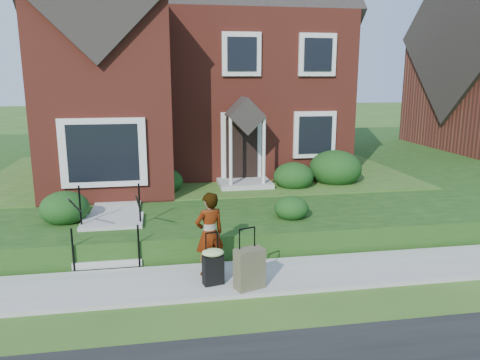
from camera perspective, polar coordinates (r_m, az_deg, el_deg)
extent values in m
plane|color=#2D5119|center=(9.44, -0.76, -12.15)|extent=(120.00, 120.00, 0.00)
cube|color=#9E9B93|center=(9.42, -0.76, -11.93)|extent=(60.00, 1.60, 0.08)
cube|color=#193C10|center=(20.42, 5.53, 2.19)|extent=(44.00, 20.00, 0.60)
cube|color=#9E9B93|center=(13.92, -14.29, -1.63)|extent=(1.20, 6.00, 0.06)
cube|color=maroon|center=(18.53, -5.74, 10.48)|extent=(10.00, 8.00, 5.40)
cube|color=maroon|center=(13.77, -16.09, 9.37)|extent=(3.60, 2.40, 5.40)
cube|color=silver|center=(12.76, -16.28, 3.27)|extent=(2.20, 0.30, 1.80)
cube|color=black|center=(14.81, 0.19, 3.62)|extent=(1.00, 0.12, 2.10)
cube|color=black|center=(15.36, 9.08, 5.48)|extent=(1.40, 0.10, 1.50)
cube|color=#9E9B93|center=(10.27, -15.79, -9.61)|extent=(1.40, 0.30, 0.15)
cube|color=#9E9B93|center=(10.49, -15.68, -8.24)|extent=(1.40, 0.30, 0.15)
cube|color=#9E9B93|center=(10.72, -15.57, -6.93)|extent=(1.40, 0.30, 0.15)
cube|color=#9E9B93|center=(10.96, -15.47, -5.67)|extent=(1.40, 0.30, 0.15)
cube|color=#9E9B93|center=(11.48, -15.21, -4.82)|extent=(1.40, 0.80, 0.15)
cylinder|color=black|center=(10.09, -19.71, -8.00)|extent=(0.04, 0.04, 0.90)
cylinder|color=black|center=(11.04, -18.91, -2.92)|extent=(0.04, 0.04, 0.90)
cylinder|color=black|center=(9.94, -12.25, -7.84)|extent=(0.04, 0.04, 0.90)
cylinder|color=black|center=(10.91, -12.16, -2.70)|extent=(0.04, 0.04, 0.90)
ellipsoid|color=#123510|center=(14.42, -20.55, 0.17)|extent=(1.30, 1.30, 0.91)
ellipsoid|color=#123510|center=(14.02, -9.17, 0.15)|extent=(1.08, 1.08, 0.76)
ellipsoid|color=#123510|center=(14.43, 6.54, 0.80)|extent=(1.23, 1.23, 0.86)
ellipsoid|color=#123510|center=(15.25, 11.55, 1.85)|extent=(1.67, 1.67, 1.17)
ellipsoid|color=#123510|center=(11.73, -20.63, -2.84)|extent=(1.13, 1.13, 0.79)
ellipsoid|color=#123510|center=(11.35, 6.29, -3.14)|extent=(0.84, 0.84, 0.59)
imported|color=#999999|center=(9.24, -3.75, -6.59)|extent=(0.72, 0.59, 1.68)
cube|color=black|center=(9.01, -3.29, -10.87)|extent=(0.42, 0.29, 0.57)
cylinder|color=black|center=(8.75, -3.35, -6.56)|extent=(0.23, 0.08, 0.03)
cylinder|color=black|center=(8.81, -4.08, -7.92)|extent=(0.02, 0.02, 0.43)
cylinder|color=black|center=(8.83, -2.59, -7.84)|extent=(0.02, 0.02, 0.43)
cylinder|color=black|center=(9.10, -4.13, -12.40)|extent=(0.05, 0.07, 0.06)
cylinder|color=black|center=(9.13, -2.42, -12.30)|extent=(0.05, 0.07, 0.06)
ellipsoid|color=#A8C570|center=(8.87, -3.32, -8.78)|extent=(0.49, 0.43, 0.13)
cube|color=brown|center=(8.80, 1.15, -10.75)|extent=(0.60, 0.46, 0.77)
cylinder|color=black|center=(8.53, 1.17, -6.07)|extent=(0.31, 0.13, 0.03)
cylinder|color=black|center=(8.56, 0.11, -7.31)|extent=(0.02, 0.02, 0.37)
cylinder|color=black|center=(8.62, 2.22, -7.18)|extent=(0.02, 0.02, 0.37)
cylinder|color=black|center=(8.92, -0.07, -12.92)|extent=(0.06, 0.07, 0.06)
cylinder|color=black|center=(8.98, 2.34, -12.74)|extent=(0.06, 0.07, 0.06)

